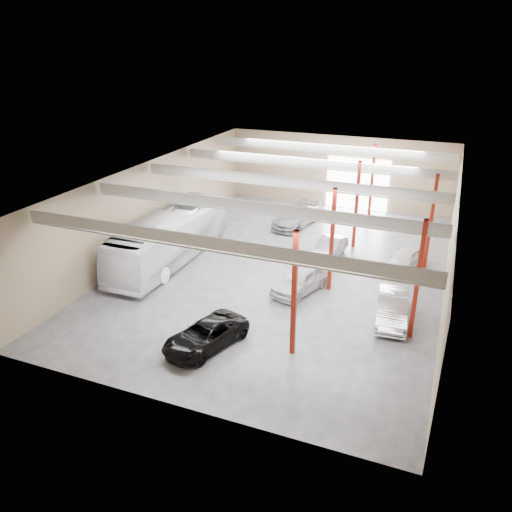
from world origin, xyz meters
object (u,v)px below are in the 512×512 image
Objects in this scene: black_sedan at (206,335)px; car_row_a at (301,280)px; car_row_b at (329,248)px; coach_bus at (171,237)px; car_right_far at (406,258)px; car_right_near at (392,308)px; car_row_c at (296,217)px.

car_row_a is at bearing 88.33° from black_sedan.
coach_bus is at bearing -150.60° from car_row_b.
black_sedan is 17.32m from car_right_far.
car_right_near is at bearing -70.16° from car_right_far.
car_row_a is 0.83× the size of car_row_c.
car_row_a reaches higher than black_sedan.
car_row_c is 11.51m from car_right_far.
coach_bus reaches higher than car_row_a.
car_right_near is (6.14, -1.64, -0.02)m from car_row_a.
car_row_c is at bearing 132.47° from car_row_b.
car_right_near is (16.68, -2.82, -1.07)m from coach_bus.
car_right_near is at bearing -47.77° from car_row_b.
coach_bus reaches higher than car_right_near.
car_row_b is 1.17× the size of car_right_far.
coach_bus is 12.17m from black_sedan.
car_row_a is 8.98m from car_right_far.
coach_bus is 12.01m from car_row_b.
car_row_a reaches higher than car_row_b.
black_sedan is 11.16m from car_right_near.
car_right_far is at bearing 17.16° from coach_bus.
coach_bus is at bearing 146.91° from black_sedan.
car_right_near is at bearing -10.59° from coach_bus.
black_sedan is at bearing -90.44° from car_row_a.
car_row_b is (10.92, 4.87, -1.11)m from coach_bus.
car_right_far is (10.18, -5.37, -0.17)m from car_row_c.
car_right_far is (5.68, 0.58, -0.09)m from car_row_b.
black_sedan is 8.70m from car_row_a.
coach_bus is 16.95m from car_right_near.
car_row_c is 1.19× the size of car_right_near.
car_row_c is at bearing 127.88° from car_row_a.
car_row_a is at bearing 159.02° from car_right_near.
black_sedan is 1.05× the size of car_row_a.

